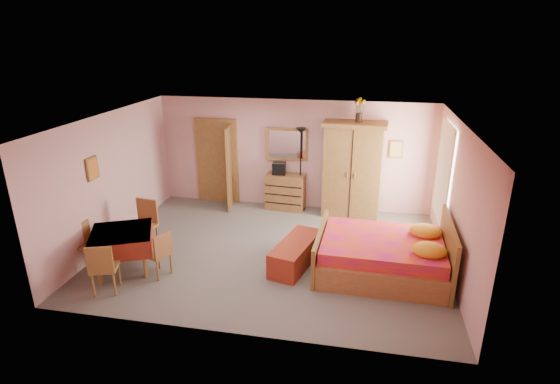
% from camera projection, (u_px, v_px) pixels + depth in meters
% --- Properties ---
extents(floor, '(6.50, 6.50, 0.00)m').
position_uv_depth(floor, '(272.00, 252.00, 8.52)').
color(floor, slate).
rests_on(floor, ground).
extents(ceiling, '(6.50, 6.50, 0.00)m').
position_uv_depth(ceiling, '(271.00, 120.00, 7.62)').
color(ceiling, brown).
rests_on(ceiling, wall_back).
extents(wall_back, '(6.50, 0.10, 2.60)m').
position_uv_depth(wall_back, '(293.00, 155.00, 10.38)').
color(wall_back, '#D69B9B').
rests_on(wall_back, floor).
extents(wall_front, '(6.50, 0.10, 2.60)m').
position_uv_depth(wall_front, '(232.00, 252.00, 5.77)').
color(wall_front, '#D69B9B').
rests_on(wall_front, floor).
extents(wall_left, '(0.10, 5.00, 2.60)m').
position_uv_depth(wall_left, '(112.00, 179.00, 8.65)').
color(wall_left, '#D69B9B').
rests_on(wall_left, floor).
extents(wall_right, '(0.10, 5.00, 2.60)m').
position_uv_depth(wall_right, '(456.00, 202.00, 7.49)').
color(wall_right, '#D69B9B').
rests_on(wall_right, floor).
extents(doorway, '(1.06, 0.12, 2.15)m').
position_uv_depth(doorway, '(217.00, 162.00, 10.78)').
color(doorway, '#9E6B35').
rests_on(doorway, floor).
extents(window, '(0.08, 1.40, 1.95)m').
position_uv_depth(window, '(444.00, 173.00, 8.55)').
color(window, white).
rests_on(window, wall_right).
extents(picture_left, '(0.04, 0.32, 0.42)m').
position_uv_depth(picture_left, '(92.00, 168.00, 7.96)').
color(picture_left, orange).
rests_on(picture_left, wall_left).
extents(picture_back, '(0.30, 0.04, 0.40)m').
position_uv_depth(picture_back, '(396.00, 149.00, 9.84)').
color(picture_back, '#D8BF59').
rests_on(picture_back, wall_back).
extents(chest_of_drawers, '(0.95, 0.53, 0.86)m').
position_uv_depth(chest_of_drawers, '(285.00, 192.00, 10.49)').
color(chest_of_drawers, brown).
rests_on(chest_of_drawers, floor).
extents(wall_mirror, '(1.00, 0.13, 0.79)m').
position_uv_depth(wall_mirror, '(287.00, 144.00, 10.29)').
color(wall_mirror, silver).
rests_on(wall_mirror, wall_back).
extents(stereo, '(0.32, 0.24, 0.28)m').
position_uv_depth(stereo, '(279.00, 169.00, 10.31)').
color(stereo, black).
rests_on(stereo, chest_of_drawers).
extents(floor_lamp, '(0.27, 0.27, 2.00)m').
position_uv_depth(floor_lamp, '(300.00, 170.00, 10.24)').
color(floor_lamp, black).
rests_on(floor_lamp, floor).
extents(wardrobe, '(1.45, 0.83, 2.19)m').
position_uv_depth(wardrobe, '(353.00, 170.00, 9.90)').
color(wardrobe, olive).
rests_on(wardrobe, floor).
extents(sunflower_vase, '(0.23, 0.23, 0.53)m').
position_uv_depth(sunflower_vase, '(359.00, 110.00, 9.44)').
color(sunflower_vase, yellow).
rests_on(sunflower_vase, wardrobe).
extents(bed, '(2.34, 1.87, 1.06)m').
position_uv_depth(bed, '(382.00, 245.00, 7.64)').
color(bed, '#BF125D').
rests_on(bed, floor).
extents(bench, '(0.84, 1.49, 0.47)m').
position_uv_depth(bench, '(296.00, 253.00, 7.99)').
color(bench, maroon).
rests_on(bench, floor).
extents(dining_table, '(1.36, 1.36, 0.75)m').
position_uv_depth(dining_table, '(123.00, 251.00, 7.78)').
color(dining_table, maroon).
rests_on(dining_table, floor).
extents(chair_south, '(0.51, 0.51, 0.90)m').
position_uv_depth(chair_south, '(105.00, 267.00, 7.10)').
color(chair_south, olive).
rests_on(chair_south, floor).
extents(chair_north, '(0.50, 0.50, 0.99)m').
position_uv_depth(chair_north, '(143.00, 226.00, 8.46)').
color(chair_north, '#A16436').
rests_on(chair_north, floor).
extents(chair_west, '(0.45, 0.45, 0.84)m').
position_uv_depth(chair_west, '(90.00, 246.00, 7.86)').
color(chair_west, olive).
rests_on(chair_west, floor).
extents(chair_east, '(0.49, 0.49, 0.83)m').
position_uv_depth(chair_east, '(157.00, 253.00, 7.60)').
color(chair_east, olive).
rests_on(chair_east, floor).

